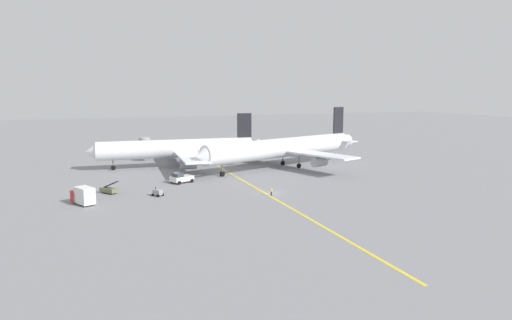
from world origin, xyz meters
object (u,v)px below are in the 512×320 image
Objects in this scene: ground_crew_ramp_agent_by_cones at (271,191)px; gse_catering_truck_tall at (83,195)px; airliner_at_gate_left at (178,149)px; jet_bridge at (147,144)px; gse_gpu_cart_small at (158,192)px; pushback_tug at (181,178)px; airliner_being_pushed at (283,148)px; gse_belt_loader_portside at (109,190)px.

gse_catering_truck_tall is at bearing 170.16° from ground_crew_ramp_agent_by_cones.
gse_catering_truck_tall is (-26.45, -37.03, -3.52)m from airliner_at_gate_left.
airliner_at_gate_left is 22.47m from jet_bridge.
gse_gpu_cart_small is 1.52× the size of ground_crew_ramp_agent_by_cones.
airliner_at_gate_left reaches higher than pushback_tug.
airliner_at_gate_left is 0.89× the size of airliner_being_pushed.
airliner_being_pushed is 32.30× the size of ground_crew_ramp_agent_by_cones.
gse_catering_truck_tall is at bearing -109.26° from jet_bridge.
airliner_at_gate_left is 28.70× the size of ground_crew_ramp_agent_by_cones.
gse_belt_loader_portside reaches higher than gse_gpu_cart_small.
airliner_at_gate_left is 2.97× the size of jet_bridge.
airliner_being_pushed is 46.05m from gse_gpu_cart_small.
airliner_at_gate_left reaches higher than jet_bridge.
gse_catering_truck_tall reaches higher than ground_crew_ramp_agent_by_cones.
gse_belt_loader_portside is at bearing 155.31° from ground_crew_ramp_agent_by_cones.
ground_crew_ramp_agent_by_cones is at bearing -9.84° from gse_catering_truck_tall.
airliner_at_gate_left is 23.89m from pushback_tug.
gse_belt_loader_portside is (-21.14, -28.84, -4.46)m from airliner_at_gate_left.
gse_catering_truck_tall is 62.22m from jet_bridge.
pushback_tug is 25.18m from ground_crew_ramp_agent_by_cones.
ground_crew_ramp_agent_by_cones is at bearing -75.66° from jet_bridge.
airliner_at_gate_left reaches higher than gse_gpu_cart_small.
airliner_being_pushed reaches higher than gse_belt_loader_portside.
pushback_tug is 17.89m from gse_belt_loader_portside.
pushback_tug is at bearing 57.85° from gse_gpu_cart_small.
airliner_being_pushed is 21.29× the size of gse_gpu_cart_small.
gse_gpu_cart_small is (-7.62, -12.12, -0.39)m from pushback_tug.
jet_bridge is (15.19, 50.49, 3.68)m from gse_belt_loader_portside.
airliner_being_pushed is 51.87m from gse_belt_loader_portside.
airliner_at_gate_left is at bearing 71.51° from gse_gpu_cart_small.
jet_bridge reaches higher than gse_belt_loader_portside.
airliner_being_pushed is at bearing 30.28° from gse_gpu_cart_small.
pushback_tug is at bearing -100.23° from airliner_at_gate_left.
gse_gpu_cart_small is at bearing 159.99° from ground_crew_ramp_agent_by_cones.
airliner_at_gate_left is 45.65m from gse_catering_truck_tall.
gse_catering_truck_tall is 37.71m from ground_crew_ramp_agent_by_cones.
airliner_being_pushed is at bearing -45.13° from jet_bridge.
ground_crew_ramp_agent_by_cones is at bearing -20.01° from gse_gpu_cart_small.
pushback_tug is 14.32m from gse_gpu_cart_small.
gse_belt_loader_portside is at bearing -161.50° from pushback_tug.
airliner_at_gate_left is 36.04m from gse_belt_loader_portside.
airliner_being_pushed is 11.98× the size of gse_belt_loader_portside.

